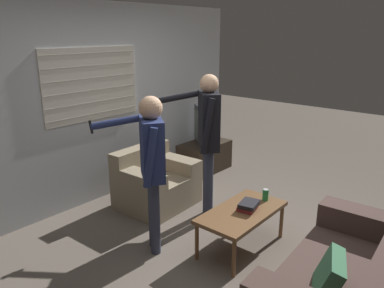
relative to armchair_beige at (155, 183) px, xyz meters
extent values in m
plane|color=#665B51|center=(-0.27, -1.28, -0.30)|extent=(16.00, 16.00, 0.00)
cube|color=#ADB2B7|center=(-0.27, 0.75, 0.97)|extent=(5.20, 0.06, 2.55)
cube|color=beige|center=(-0.34, 0.71, 1.25)|extent=(1.38, 0.02, 0.90)
cube|color=gray|center=(-0.34, 0.69, 0.87)|extent=(1.35, 0.00, 0.01)
cube|color=gray|center=(-0.34, 0.69, 1.02)|extent=(1.35, 0.00, 0.01)
cube|color=gray|center=(-0.34, 0.69, 1.17)|extent=(1.35, 0.00, 0.01)
cube|color=gray|center=(-0.34, 0.69, 1.32)|extent=(1.35, 0.00, 0.01)
cube|color=gray|center=(-0.34, 0.69, 1.47)|extent=(1.35, 0.00, 0.01)
cube|color=gray|center=(-0.34, 0.69, 1.62)|extent=(1.35, 0.00, 0.01)
cube|color=#4C3833|center=(0.11, -2.57, 0.28)|extent=(0.29, 0.84, 0.21)
cube|color=#38704C|center=(-0.88, -2.58, 0.27)|extent=(0.41, 0.33, 0.37)
cube|color=gray|center=(0.00, -0.04, -0.10)|extent=(0.96, 0.82, 0.39)
cube|color=gray|center=(-0.01, 0.24, 0.27)|extent=(0.93, 0.25, 0.35)
cube|color=gray|center=(0.34, -0.03, 0.18)|extent=(0.28, 0.78, 0.18)
cube|color=gray|center=(-0.34, -0.06, 0.18)|extent=(0.28, 0.78, 0.18)
cube|color=brown|center=(-0.14, -1.43, 0.11)|extent=(1.00, 0.52, 0.04)
cylinder|color=brown|center=(-0.60, -1.21, -0.11)|extent=(0.04, 0.04, 0.39)
cylinder|color=brown|center=(0.31, -1.21, -0.11)|extent=(0.04, 0.04, 0.39)
cylinder|color=brown|center=(-0.60, -1.65, -0.11)|extent=(0.04, 0.04, 0.39)
cylinder|color=brown|center=(0.31, -1.65, -0.11)|extent=(0.04, 0.04, 0.39)
cube|color=#33281E|center=(1.40, 0.29, -0.07)|extent=(0.85, 0.49, 0.47)
cube|color=#2D2D33|center=(1.40, 0.29, 0.45)|extent=(0.55, 0.63, 0.58)
cube|color=#3D4738|center=(1.32, 0.35, 0.45)|extent=(0.34, 0.44, 0.48)
cylinder|color=#33384C|center=(-0.79, -0.82, 0.10)|extent=(0.10, 0.10, 0.80)
cylinder|color=#33384C|center=(-0.70, -0.70, 0.10)|extent=(0.10, 0.10, 0.80)
cube|color=navy|center=(-0.74, -0.76, 0.80)|extent=(0.41, 0.45, 0.60)
sphere|color=tan|center=(-0.74, -0.76, 1.20)|extent=(0.22, 0.22, 0.22)
cylinder|color=navy|center=(-0.91, -0.92, 0.78)|extent=(0.17, 0.15, 0.57)
cylinder|color=navy|center=(-0.83, -0.41, 1.03)|extent=(0.50, 0.40, 0.15)
cube|color=black|center=(-1.06, -0.24, 0.99)|extent=(0.06, 0.06, 0.13)
cylinder|color=#33384C|center=(0.14, -0.78, 0.14)|extent=(0.10, 0.10, 0.87)
cylinder|color=#33384C|center=(0.23, -0.68, 0.14)|extent=(0.10, 0.10, 0.87)
cube|color=black|center=(0.19, -0.73, 0.90)|extent=(0.42, 0.43, 0.66)
sphere|color=tan|center=(0.19, -0.73, 1.32)|extent=(0.21, 0.21, 0.21)
cylinder|color=black|center=(0.00, -0.86, 0.89)|extent=(0.17, 0.16, 0.63)
cylinder|color=black|center=(0.11, -0.36, 1.15)|extent=(0.51, 0.48, 0.18)
cube|color=black|center=(-0.11, -0.15, 1.09)|extent=(0.06, 0.06, 0.13)
cube|color=maroon|center=(-0.09, -1.46, 0.15)|extent=(0.23, 0.20, 0.04)
cube|color=black|center=(-0.08, -1.47, 0.19)|extent=(0.26, 0.21, 0.04)
cylinder|color=#238E47|center=(0.22, -1.49, 0.19)|extent=(0.07, 0.07, 0.12)
cylinder|color=silver|center=(0.22, -1.49, 0.25)|extent=(0.06, 0.06, 0.00)
cube|color=black|center=(0.01, -1.45, 0.14)|extent=(0.12, 0.12, 0.02)
cylinder|color=#A8A8AD|center=(0.68, 0.20, -0.29)|extent=(0.20, 0.20, 0.02)
cylinder|color=#A8A8AD|center=(0.68, 0.20, -0.24)|extent=(0.03, 0.03, 0.08)
torus|color=#A8A8AD|center=(0.68, 0.20, -0.04)|extent=(0.34, 0.02, 0.34)
sphere|color=#A8A8AD|center=(0.68, 0.20, -0.04)|extent=(0.10, 0.10, 0.10)
camera|label=1|loc=(-3.11, -3.28, 1.89)|focal=35.00mm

